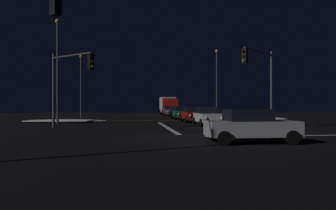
{
  "coord_description": "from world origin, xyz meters",
  "views": [
    {
      "loc": [
        -2.94,
        -19.54,
        1.78
      ],
      "look_at": [
        0.5,
        11.96,
        1.74
      ],
      "focal_mm": 38.07,
      "sensor_mm": 36.0,
      "label": 1
    }
  ],
  "objects_px": {
    "sedan_gray": "(170,111)",
    "traffic_signal_ne": "(261,72)",
    "sedan_silver_crossing": "(251,126)",
    "streetlamp_right_far": "(217,78)",
    "traffic_signal_nw": "(69,75)",
    "streetlamp_left_near": "(58,64)",
    "sedan_green": "(182,113)",
    "streetlamp_left_far": "(81,81)",
    "sedan_red": "(193,114)",
    "box_truck": "(168,105)",
    "sedan_black": "(178,112)",
    "sedan_white": "(208,116)"
  },
  "relations": [
    {
      "from": "sedan_gray",
      "to": "traffic_signal_ne",
      "type": "relative_size",
      "value": 0.7
    },
    {
      "from": "sedan_silver_crossing",
      "to": "streetlamp_right_far",
      "type": "relative_size",
      "value": 0.45
    },
    {
      "from": "sedan_gray",
      "to": "traffic_signal_ne",
      "type": "height_order",
      "value": "traffic_signal_ne"
    },
    {
      "from": "traffic_signal_nw",
      "to": "streetlamp_right_far",
      "type": "bearing_deg",
      "value": 53.42
    },
    {
      "from": "sedan_gray",
      "to": "streetlamp_left_near",
      "type": "xyz_separation_m",
      "value": [
        -12.93,
        -21.65,
        4.71
      ]
    },
    {
      "from": "sedan_green",
      "to": "streetlamp_left_far",
      "type": "bearing_deg",
      "value": 150.62
    },
    {
      "from": "sedan_red",
      "to": "box_truck",
      "type": "height_order",
      "value": "box_truck"
    },
    {
      "from": "sedan_gray",
      "to": "streetlamp_left_far",
      "type": "relative_size",
      "value": 0.5
    },
    {
      "from": "sedan_green",
      "to": "sedan_black",
      "type": "height_order",
      "value": "same"
    },
    {
      "from": "streetlamp_right_far",
      "to": "streetlamp_left_near",
      "type": "distance_m",
      "value": 24.77
    },
    {
      "from": "sedan_red",
      "to": "sedan_black",
      "type": "relative_size",
      "value": 1.0
    },
    {
      "from": "traffic_signal_nw",
      "to": "streetlamp_left_near",
      "type": "height_order",
      "value": "streetlamp_left_near"
    },
    {
      "from": "traffic_signal_nw",
      "to": "sedan_white",
      "type": "bearing_deg",
      "value": 15.13
    },
    {
      "from": "traffic_signal_ne",
      "to": "streetlamp_left_near",
      "type": "distance_m",
      "value": 18.06
    },
    {
      "from": "sedan_gray",
      "to": "sedan_silver_crossing",
      "type": "bearing_deg",
      "value": -91.16
    },
    {
      "from": "sedan_gray",
      "to": "sedan_silver_crossing",
      "type": "relative_size",
      "value": 1.0
    },
    {
      "from": "sedan_black",
      "to": "sedan_red",
      "type": "bearing_deg",
      "value": -91.31
    },
    {
      "from": "traffic_signal_nw",
      "to": "streetlamp_right_far",
      "type": "relative_size",
      "value": 0.59
    },
    {
      "from": "traffic_signal_nw",
      "to": "sedan_red",
      "type": "bearing_deg",
      "value": 38.85
    },
    {
      "from": "sedan_white",
      "to": "streetlamp_left_near",
      "type": "height_order",
      "value": "streetlamp_left_near"
    },
    {
      "from": "sedan_red",
      "to": "sedan_green",
      "type": "height_order",
      "value": "same"
    },
    {
      "from": "sedan_gray",
      "to": "sedan_silver_crossing",
      "type": "distance_m",
      "value": 39.19
    },
    {
      "from": "streetlamp_left_near",
      "to": "sedan_silver_crossing",
      "type": "bearing_deg",
      "value": -55.31
    },
    {
      "from": "streetlamp_right_far",
      "to": "streetlamp_left_far",
      "type": "distance_m",
      "value": 18.92
    },
    {
      "from": "sedan_gray",
      "to": "streetlamp_left_near",
      "type": "bearing_deg",
      "value": -120.85
    },
    {
      "from": "box_truck",
      "to": "traffic_signal_ne",
      "type": "bearing_deg",
      "value": -84.45
    },
    {
      "from": "sedan_black",
      "to": "streetlamp_left_near",
      "type": "bearing_deg",
      "value": -130.81
    },
    {
      "from": "sedan_green",
      "to": "sedan_gray",
      "type": "xyz_separation_m",
      "value": [
        0.14,
        12.85,
        0.0
      ]
    },
    {
      "from": "sedan_black",
      "to": "traffic_signal_nw",
      "type": "bearing_deg",
      "value": -116.87
    },
    {
      "from": "sedan_silver_crossing",
      "to": "box_truck",
      "type": "bearing_deg",
      "value": 88.51
    },
    {
      "from": "sedan_white",
      "to": "sedan_green",
      "type": "relative_size",
      "value": 1.0
    },
    {
      "from": "streetlamp_left_near",
      "to": "sedan_green",
      "type": "bearing_deg",
      "value": 34.53
    },
    {
      "from": "sedan_white",
      "to": "streetlamp_right_far",
      "type": "relative_size",
      "value": 0.45
    },
    {
      "from": "sedan_green",
      "to": "streetlamp_right_far",
      "type": "xyz_separation_m",
      "value": [
        6.13,
        7.2,
        4.7
      ]
    },
    {
      "from": "box_truck",
      "to": "streetlamp_left_far",
      "type": "xyz_separation_m",
      "value": [
        -13.33,
        -12.39,
        3.27
      ]
    },
    {
      "from": "box_truck",
      "to": "streetlamp_left_near",
      "type": "bearing_deg",
      "value": -115.15
    },
    {
      "from": "traffic_signal_ne",
      "to": "box_truck",
      "type": "bearing_deg",
      "value": 95.55
    },
    {
      "from": "sedan_red",
      "to": "traffic_signal_nw",
      "type": "relative_size",
      "value": 0.76
    },
    {
      "from": "sedan_green",
      "to": "traffic_signal_nw",
      "type": "distance_m",
      "value": 19.02
    },
    {
      "from": "streetlamp_left_far",
      "to": "sedan_silver_crossing",
      "type": "bearing_deg",
      "value": -70.11
    },
    {
      "from": "sedan_white",
      "to": "traffic_signal_ne",
      "type": "height_order",
      "value": "traffic_signal_ne"
    },
    {
      "from": "sedan_red",
      "to": "sedan_gray",
      "type": "xyz_separation_m",
      "value": [
        -0.02,
        19.55,
        0.0
      ]
    },
    {
      "from": "streetlamp_left_far",
      "to": "box_truck",
      "type": "bearing_deg",
      "value": 42.9
    },
    {
      "from": "sedan_green",
      "to": "traffic_signal_ne",
      "type": "height_order",
      "value": "traffic_signal_ne"
    },
    {
      "from": "traffic_signal_nw",
      "to": "sedan_gray",
      "type": "bearing_deg",
      "value": 69.08
    },
    {
      "from": "streetlamp_left_near",
      "to": "streetlamp_left_far",
      "type": "xyz_separation_m",
      "value": [
        0.0,
        16.0,
        -0.54
      ]
    },
    {
      "from": "sedan_red",
      "to": "streetlamp_right_far",
      "type": "height_order",
      "value": "streetlamp_right_far"
    },
    {
      "from": "streetlamp_left_near",
      "to": "streetlamp_left_far",
      "type": "relative_size",
      "value": 1.12
    },
    {
      "from": "sedan_silver_crossing",
      "to": "sedan_white",
      "type": "bearing_deg",
      "value": 85.52
    },
    {
      "from": "sedan_gray",
      "to": "streetlamp_left_far",
      "type": "xyz_separation_m",
      "value": [
        -12.93,
        -5.65,
        4.17
      ]
    }
  ]
}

